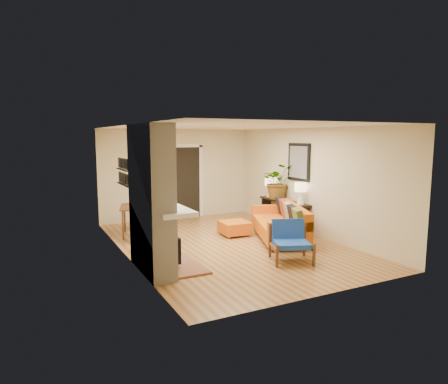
{
  "coord_description": "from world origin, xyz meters",
  "views": [
    {
      "loc": [
        -4.01,
        -7.72,
        2.37
      ],
      "look_at": [
        0.0,
        0.2,
        1.15
      ],
      "focal_mm": 32.0,
      "sensor_mm": 36.0,
      "label": 1
    }
  ],
  "objects_px": {
    "blue_chair": "(290,239)",
    "console_table": "(284,206)",
    "dining_table": "(138,212)",
    "lamp_near": "(301,191)",
    "houseplant": "(278,181)",
    "lamp_far": "(270,185)",
    "sofa": "(283,223)",
    "ottoman": "(235,227)"
  },
  "relations": [
    {
      "from": "dining_table",
      "to": "houseplant",
      "type": "xyz_separation_m",
      "value": [
        3.64,
        -0.64,
        0.62
      ]
    },
    {
      "from": "sofa",
      "to": "houseplant",
      "type": "height_order",
      "value": "houseplant"
    },
    {
      "from": "lamp_far",
      "to": "dining_table",
      "type": "bearing_deg",
      "value": 176.4
    },
    {
      "from": "dining_table",
      "to": "houseplant",
      "type": "distance_m",
      "value": 3.75
    },
    {
      "from": "lamp_near",
      "to": "lamp_far",
      "type": "bearing_deg",
      "value": 90.0
    },
    {
      "from": "blue_chair",
      "to": "dining_table",
      "type": "xyz_separation_m",
      "value": [
        -2.12,
        3.27,
        0.16
      ]
    },
    {
      "from": "blue_chair",
      "to": "houseplant",
      "type": "bearing_deg",
      "value": 59.94
    },
    {
      "from": "dining_table",
      "to": "lamp_far",
      "type": "distance_m",
      "value": 3.69
    },
    {
      "from": "console_table",
      "to": "houseplant",
      "type": "height_order",
      "value": "houseplant"
    },
    {
      "from": "sofa",
      "to": "ottoman",
      "type": "height_order",
      "value": "sofa"
    },
    {
      "from": "blue_chair",
      "to": "dining_table",
      "type": "bearing_deg",
      "value": 122.94
    },
    {
      "from": "dining_table",
      "to": "blue_chair",
      "type": "bearing_deg",
      "value": -57.06
    },
    {
      "from": "ottoman",
      "to": "dining_table",
      "type": "distance_m",
      "value": 2.38
    },
    {
      "from": "sofa",
      "to": "dining_table",
      "type": "distance_m",
      "value": 3.48
    },
    {
      "from": "dining_table",
      "to": "lamp_near",
      "type": "distance_m",
      "value": 4.01
    },
    {
      "from": "dining_table",
      "to": "console_table",
      "type": "distance_m",
      "value": 3.76
    },
    {
      "from": "blue_chair",
      "to": "console_table",
      "type": "bearing_deg",
      "value": 57.07
    },
    {
      "from": "console_table",
      "to": "dining_table",
      "type": "bearing_deg",
      "value": 166.15
    },
    {
      "from": "lamp_near",
      "to": "houseplant",
      "type": "xyz_separation_m",
      "value": [
        -0.01,
        0.94,
        0.14
      ]
    },
    {
      "from": "blue_chair",
      "to": "lamp_far",
      "type": "distance_m",
      "value": 3.46
    },
    {
      "from": "lamp_near",
      "to": "sofa",
      "type": "bearing_deg",
      "value": -157.78
    },
    {
      "from": "lamp_far",
      "to": "houseplant",
      "type": "xyz_separation_m",
      "value": [
        -0.01,
        -0.41,
        0.14
      ]
    },
    {
      "from": "ottoman",
      "to": "blue_chair",
      "type": "distance_m",
      "value": 2.24
    },
    {
      "from": "lamp_near",
      "to": "lamp_far",
      "type": "distance_m",
      "value": 1.35
    },
    {
      "from": "console_table",
      "to": "lamp_near",
      "type": "bearing_deg",
      "value": -90.0
    },
    {
      "from": "blue_chair",
      "to": "ottoman",
      "type": "bearing_deg",
      "value": 90.51
    },
    {
      "from": "dining_table",
      "to": "lamp_near",
      "type": "xyz_separation_m",
      "value": [
        3.65,
        -1.58,
        0.48
      ]
    },
    {
      "from": "blue_chair",
      "to": "houseplant",
      "type": "relative_size",
      "value": 1.01
    },
    {
      "from": "ottoman",
      "to": "lamp_far",
      "type": "xyz_separation_m",
      "value": [
        1.55,
        0.81,
        0.87
      ]
    },
    {
      "from": "ottoman",
      "to": "dining_table",
      "type": "bearing_deg",
      "value": 153.53
    },
    {
      "from": "ottoman",
      "to": "lamp_far",
      "type": "bearing_deg",
      "value": 27.68
    },
    {
      "from": "ottoman",
      "to": "console_table",
      "type": "bearing_deg",
      "value": 5.3
    },
    {
      "from": "lamp_near",
      "to": "lamp_far",
      "type": "height_order",
      "value": "same"
    },
    {
      "from": "sofa",
      "to": "lamp_near",
      "type": "distance_m",
      "value": 1.04
    },
    {
      "from": "blue_chair",
      "to": "lamp_near",
      "type": "bearing_deg",
      "value": 47.75
    },
    {
      "from": "dining_table",
      "to": "houseplant",
      "type": "height_order",
      "value": "houseplant"
    },
    {
      "from": "ottoman",
      "to": "lamp_near",
      "type": "xyz_separation_m",
      "value": [
        1.55,
        -0.54,
        0.87
      ]
    },
    {
      "from": "lamp_near",
      "to": "ottoman",
      "type": "bearing_deg",
      "value": 160.98
    },
    {
      "from": "lamp_far",
      "to": "blue_chair",
      "type": "bearing_deg",
      "value": -116.78
    },
    {
      "from": "sofa",
      "to": "dining_table",
      "type": "xyz_separation_m",
      "value": [
        -2.92,
        1.88,
        0.2
      ]
    },
    {
      "from": "dining_table",
      "to": "lamp_near",
      "type": "bearing_deg",
      "value": -23.4
    },
    {
      "from": "dining_table",
      "to": "lamp_far",
      "type": "xyz_separation_m",
      "value": [
        3.65,
        -0.23,
        0.48
      ]
    }
  ]
}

